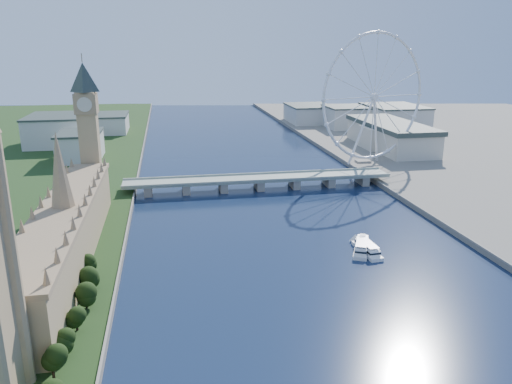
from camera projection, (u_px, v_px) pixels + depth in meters
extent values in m
cube|color=tan|center=(67.00, 236.00, 264.47)|extent=(24.00, 200.00, 28.00)
cone|color=#937A59|center=(59.00, 170.00, 254.36)|extent=(12.00, 12.00, 40.00)
cube|color=tan|center=(90.00, 148.00, 359.19)|extent=(13.00, 13.00, 80.00)
cube|color=#937A59|center=(86.00, 103.00, 350.20)|extent=(15.00, 15.00, 14.00)
pyramid|color=#2D3833|center=(82.00, 62.00, 342.34)|extent=(20.02, 20.02, 20.00)
cube|color=gray|center=(259.00, 179.00, 411.41)|extent=(220.00, 22.00, 2.00)
cube|color=gray|center=(148.00, 190.00, 397.45)|extent=(6.00, 20.00, 7.50)
cube|color=gray|center=(186.00, 188.00, 402.55)|extent=(6.00, 20.00, 7.50)
cube|color=gray|center=(223.00, 186.00, 407.65)|extent=(6.00, 20.00, 7.50)
cube|color=gray|center=(259.00, 184.00, 412.75)|extent=(6.00, 20.00, 7.50)
cube|color=gray|center=(294.00, 183.00, 417.85)|extent=(6.00, 20.00, 7.50)
cube|color=gray|center=(328.00, 181.00, 422.95)|extent=(6.00, 20.00, 7.50)
cube|color=gray|center=(362.00, 179.00, 428.05)|extent=(6.00, 20.00, 7.50)
torus|color=silver|center=(374.00, 97.00, 467.06)|extent=(113.60, 39.12, 118.60)
cylinder|color=silver|center=(374.00, 97.00, 467.06)|extent=(7.25, 6.61, 6.00)
cube|color=gray|center=(363.00, 161.00, 493.96)|extent=(14.00, 10.00, 2.00)
cube|color=beige|center=(81.00, 147.00, 504.91)|extent=(40.00, 60.00, 26.00)
cube|color=beige|center=(57.00, 131.00, 582.28)|extent=(60.00, 80.00, 32.00)
cube|color=beige|center=(108.00, 124.00, 667.75)|extent=(50.00, 70.00, 22.00)
cube|color=beige|center=(348.00, 117.00, 704.11)|extent=(60.00, 60.00, 28.00)
cube|color=beige|center=(394.00, 118.00, 695.14)|extent=(70.00, 90.00, 30.00)
cube|color=beige|center=(309.00, 114.00, 754.55)|extent=(60.00, 80.00, 24.00)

